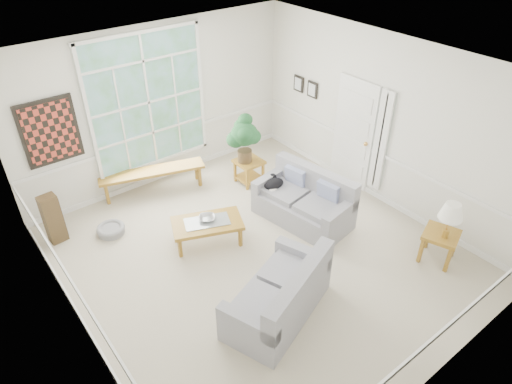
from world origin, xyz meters
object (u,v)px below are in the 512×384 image
(loveseat_right, at_px, (303,199))
(coffee_table, at_px, (208,232))
(loveseat_front, at_px, (278,289))
(side_table, at_px, (438,246))
(end_table, at_px, (249,171))

(loveseat_right, distance_m, coffee_table, 1.72)
(loveseat_front, relative_size, side_table, 3.16)
(loveseat_right, relative_size, side_table, 3.21)
(coffee_table, relative_size, side_table, 2.16)
(loveseat_front, xyz_separation_m, end_table, (1.70, 2.87, -0.20))
(loveseat_right, bearing_deg, coffee_table, 153.20)
(end_table, xyz_separation_m, side_table, (0.96, -3.58, 0.01))
(end_table, distance_m, side_table, 3.71)
(end_table, bearing_deg, loveseat_front, -120.68)
(loveseat_front, bearing_deg, side_table, -35.22)
(loveseat_right, relative_size, end_table, 3.40)
(loveseat_front, relative_size, end_table, 3.35)
(loveseat_right, xyz_separation_m, loveseat_front, (-1.70, -1.33, -0.01))
(loveseat_front, height_order, end_table, loveseat_front)
(coffee_table, distance_m, end_table, 1.93)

